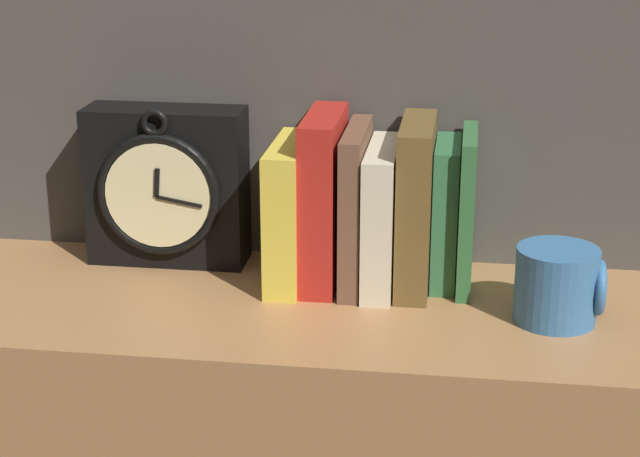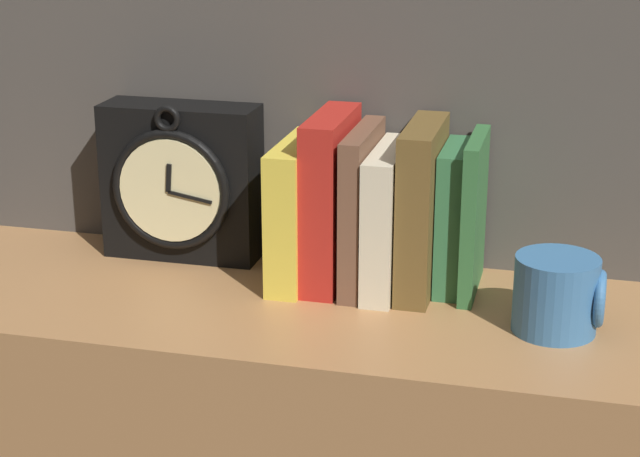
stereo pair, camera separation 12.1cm
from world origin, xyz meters
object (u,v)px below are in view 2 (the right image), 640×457
object	(u,v)px
book_slot0_yellow	(297,211)
book_slot1_red	(331,199)
book_slot6_green	(474,215)
clock	(181,182)
book_slot5_green	(453,217)
book_slot4_brown	(422,208)
mug	(558,295)
book_slot2_brown	(362,208)
book_slot3_cream	(388,219)

from	to	relation	value
book_slot0_yellow	book_slot1_red	distance (m)	0.04
book_slot6_green	clock	bearing A→B (deg)	176.26
book_slot1_red	book_slot6_green	bearing A→B (deg)	3.37
book_slot0_yellow	book_slot6_green	size ratio (longest dim) A/B	0.91
book_slot0_yellow	book_slot5_green	world-z (taller)	book_slot5_green
book_slot4_brown	mug	xyz separation A→B (m)	(0.17, -0.09, -0.06)
clock	book_slot0_yellow	xyz separation A→B (m)	(0.16, -0.04, -0.01)
book_slot6_green	mug	bearing A→B (deg)	-42.98
book_slot0_yellow	book_slot5_green	distance (m)	0.19
book_slot6_green	mug	world-z (taller)	book_slot6_green
book_slot2_brown	book_slot4_brown	xyz separation A→B (m)	(0.07, 0.00, 0.00)
book_slot1_red	book_slot5_green	distance (m)	0.15
clock	book_slot6_green	xyz separation A→B (m)	(0.38, -0.02, -0.01)
book_slot3_cream	mug	bearing A→B (deg)	-22.25
book_slot2_brown	book_slot3_cream	distance (m)	0.03
book_slot4_brown	book_slot5_green	size ratio (longest dim) A/B	1.16
book_slot2_brown	book_slot5_green	bearing A→B (deg)	10.15
book_slot2_brown	book_slot3_cream	bearing A→B (deg)	-3.49
book_slot0_yellow	book_slot3_cream	bearing A→B (deg)	0.11
book_slot4_brown	book_slot5_green	distance (m)	0.04
book_slot1_red	book_slot2_brown	world-z (taller)	book_slot1_red
book_slot1_red	book_slot6_green	world-z (taller)	book_slot1_red
book_slot1_red	book_slot4_brown	size ratio (longest dim) A/B	1.03
book_slot3_cream	book_slot4_brown	world-z (taller)	book_slot4_brown
book_slot5_green	mug	bearing A→B (deg)	-39.02
book_slot4_brown	book_slot5_green	xyz separation A→B (m)	(0.04, 0.02, -0.01)
book_slot5_green	mug	xyz separation A→B (m)	(0.13, -0.11, -0.04)
book_slot0_yellow	book_slot3_cream	size ratio (longest dim) A/B	1.01
clock	book_slot3_cream	distance (m)	0.28
book_slot5_green	mug	size ratio (longest dim) A/B	1.77
clock	book_slot4_brown	bearing A→B (deg)	-6.26
book_slot1_red	book_slot3_cream	bearing A→B (deg)	-2.92
book_slot0_yellow	book_slot2_brown	distance (m)	0.08
book_slot2_brown	book_slot6_green	xyz separation A→B (m)	(0.13, 0.01, -0.00)
book_slot6_green	mug	size ratio (longest dim) A/B	1.93
book_slot1_red	book_slot2_brown	distance (m)	0.04
book_slot1_red	book_slot4_brown	world-z (taller)	book_slot1_red
book_slot6_green	book_slot0_yellow	bearing A→B (deg)	-176.25
book_slot0_yellow	clock	bearing A→B (deg)	166.82
book_slot4_brown	book_slot6_green	xyz separation A→B (m)	(0.06, 0.01, -0.01)
clock	book_slot5_green	distance (m)	0.35
clock	book_slot5_green	bearing A→B (deg)	-2.78
book_slot0_yellow	book_slot6_green	distance (m)	0.21
book_slot3_cream	book_slot5_green	size ratio (longest dim) A/B	0.99
book_slot3_cream	book_slot6_green	distance (m)	0.10
book_slot5_green	mug	world-z (taller)	book_slot5_green
book_slot2_brown	mug	distance (m)	0.26
book_slot2_brown	book_slot5_green	xyz separation A→B (m)	(0.11, 0.02, -0.01)
clock	book_slot6_green	distance (m)	0.38
book_slot6_green	mug	xyz separation A→B (m)	(0.11, -0.10, -0.05)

